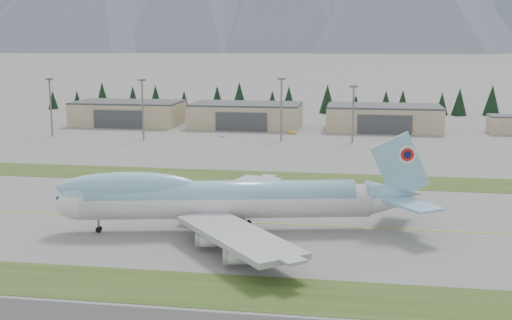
% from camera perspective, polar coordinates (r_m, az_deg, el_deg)
% --- Properties ---
extents(ground, '(7000.00, 7000.00, 0.00)m').
position_cam_1_polar(ground, '(139.22, -5.54, -5.33)').
color(ground, slate).
rests_on(ground, ground).
extents(grass_strip_near, '(400.00, 14.00, 0.08)m').
position_cam_1_polar(grass_strip_near, '(104.84, -10.88, -10.89)').
color(grass_strip_near, '#2E4819').
rests_on(grass_strip_near, ground).
extents(grass_strip_far, '(400.00, 18.00, 0.08)m').
position_cam_1_polar(grass_strip_far, '(181.81, -1.95, -1.51)').
color(grass_strip_far, '#2E4819').
rests_on(grass_strip_far, ground).
extents(taxiway_line_main, '(400.00, 0.40, 0.02)m').
position_cam_1_polar(taxiway_line_main, '(139.22, -5.54, -5.33)').
color(taxiway_line_main, yellow).
rests_on(taxiway_line_main, ground).
extents(boeing_747_freighter, '(76.80, 64.72, 20.14)m').
position_cam_1_polar(boeing_747_freighter, '(129.54, -2.97, -3.46)').
color(boeing_747_freighter, silver).
rests_on(boeing_747_freighter, ground).
extents(hangar_left, '(48.00, 26.60, 10.80)m').
position_cam_1_polar(hangar_left, '(299.99, -11.29, 4.12)').
color(hangar_left, gray).
rests_on(hangar_left, ground).
extents(hangar_center, '(48.00, 26.60, 10.80)m').
position_cam_1_polar(hangar_center, '(285.54, -0.86, 4.01)').
color(hangar_center, gray).
rests_on(hangar_center, ground).
extents(hangar_right, '(48.00, 26.60, 10.80)m').
position_cam_1_polar(hangar_right, '(281.42, 11.28, 3.71)').
color(hangar_right, gray).
rests_on(hangar_right, ground).
extents(control_shed, '(14.00, 12.00, 7.60)m').
position_cam_1_polar(control_shed, '(286.01, 21.36, 2.97)').
color(control_shed, gray).
rests_on(control_shed, ground).
extents(floodlight_masts, '(122.84, 10.26, 24.17)m').
position_cam_1_polar(floodlight_masts, '(248.52, -4.74, 5.49)').
color(floodlight_masts, slate).
rests_on(floodlight_masts, ground).
extents(service_vehicle_a, '(1.96, 3.40, 1.09)m').
position_cam_1_polar(service_vehicle_a, '(257.98, -3.01, 2.08)').
color(service_vehicle_a, white).
rests_on(service_vehicle_a, ground).
extents(service_vehicle_b, '(4.38, 3.10, 1.37)m').
position_cam_1_polar(service_vehicle_b, '(265.50, 3.27, 2.32)').
color(service_vehicle_b, gold).
rests_on(service_vehicle_b, ground).
extents(service_vehicle_c, '(2.95, 4.80, 1.30)m').
position_cam_1_polar(service_vehicle_c, '(272.42, 12.27, 2.31)').
color(service_vehicle_c, '#9B9B9F').
rests_on(service_vehicle_c, ground).
extents(conifer_belt, '(274.48, 15.00, 16.94)m').
position_cam_1_polar(conifer_belt, '(343.33, 5.26, 5.37)').
color(conifer_belt, black).
rests_on(conifer_belt, ground).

